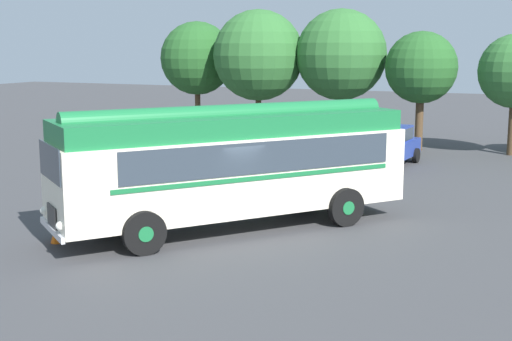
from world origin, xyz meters
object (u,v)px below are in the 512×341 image
(car_mid_left, at_px, (326,143))
(car_near_left, at_px, (266,139))
(car_mid_right, at_px, (388,146))
(vintage_bus, at_px, (233,162))
(traffic_cone, at_px, (57,232))

(car_mid_left, bearing_deg, car_near_left, 177.71)
(car_mid_left, distance_m, car_mid_right, 2.72)
(vintage_bus, height_order, car_mid_right, vintage_bus)
(vintage_bus, height_order, car_near_left, vintage_bus)
(car_mid_right, relative_size, traffic_cone, 7.84)
(car_mid_left, xyz_separation_m, traffic_cone, (-2.15, -15.17, -0.57))
(vintage_bus, distance_m, car_mid_right, 12.28)
(car_mid_right, xyz_separation_m, traffic_cone, (-4.86, -15.42, -0.57))
(car_mid_left, distance_m, traffic_cone, 15.33)
(car_mid_right, height_order, traffic_cone, car_mid_right)
(vintage_bus, bearing_deg, car_near_left, 109.56)
(car_near_left, relative_size, car_mid_left, 1.01)
(car_near_left, height_order, car_mid_left, same)
(vintage_bus, xyz_separation_m, car_near_left, (-4.27, 12.02, -1.05))
(vintage_bus, bearing_deg, car_mid_left, 96.58)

